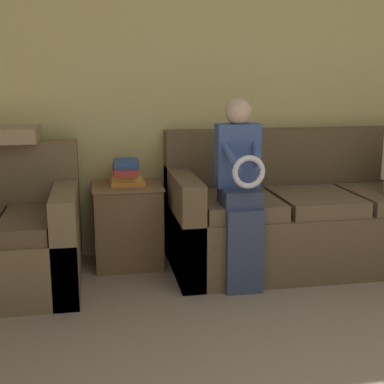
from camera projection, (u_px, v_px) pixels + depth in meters
The scene contains 6 objects.
wall_back at pixel (246, 92), 4.25m from camera, with size 7.59×0.06×2.55m.
couch_main at pixel (306, 217), 4.07m from camera, with size 2.07×0.91×0.99m.
child_left_seated at pixel (240, 185), 3.52m from camera, with size 0.30×0.38×1.27m.
side_shelf at pixel (128, 224), 4.01m from camera, with size 0.51×0.46×0.62m.
book_stack at pixel (126, 173), 3.94m from camera, with size 0.25×0.32×0.18m.
throw_pillow at pixel (7, 134), 3.77m from camera, with size 0.43×0.43×0.10m.
Camera 1 is at (-1.21, -1.16, 1.42)m, focal length 50.00 mm.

